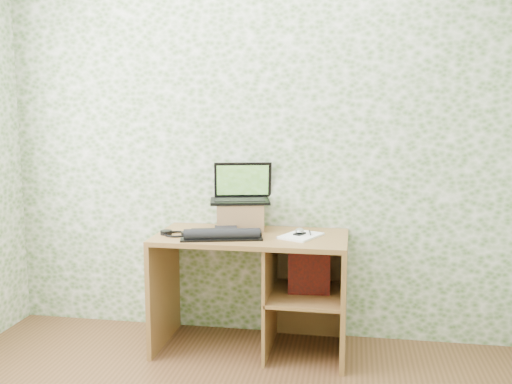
% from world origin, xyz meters
% --- Properties ---
extents(wall_back, '(3.50, 0.00, 3.50)m').
position_xyz_m(wall_back, '(0.00, 1.75, 1.30)').
color(wall_back, silver).
rests_on(wall_back, ground).
extents(desk, '(1.20, 0.60, 0.75)m').
position_xyz_m(desk, '(0.08, 1.47, 0.48)').
color(desk, brown).
rests_on(desk, floor).
extents(riser, '(0.35, 0.31, 0.18)m').
position_xyz_m(riser, '(-0.10, 1.58, 0.84)').
color(riser, '#986D44').
rests_on(riser, desk).
extents(laptop, '(0.43, 0.35, 0.25)m').
position_xyz_m(laptop, '(-0.10, 1.63, 0.99)').
color(laptop, black).
rests_on(laptop, riser).
extents(keyboard, '(0.51, 0.36, 0.07)m').
position_xyz_m(keyboard, '(-0.15, 1.34, 0.77)').
color(keyboard, black).
rests_on(keyboard, desk).
extents(headphones, '(0.21, 0.17, 0.03)m').
position_xyz_m(headphones, '(-0.46, 1.36, 0.76)').
color(headphones, black).
rests_on(headphones, desk).
extents(notepad, '(0.29, 0.33, 0.01)m').
position_xyz_m(notepad, '(0.31, 1.44, 0.76)').
color(notepad, white).
rests_on(notepad, desk).
extents(mouse, '(0.09, 0.10, 0.03)m').
position_xyz_m(mouse, '(0.30, 1.45, 0.78)').
color(mouse, '#B1B1B3').
rests_on(mouse, notepad).
extents(pen, '(0.03, 0.13, 0.01)m').
position_xyz_m(pen, '(0.36, 1.50, 0.77)').
color(pen, black).
rests_on(pen, notepad).
extents(red_box, '(0.26, 0.10, 0.31)m').
position_xyz_m(red_box, '(0.37, 1.44, 0.55)').
color(red_box, maroon).
rests_on(red_box, desk).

